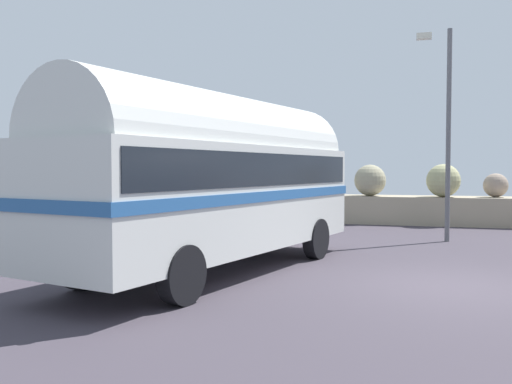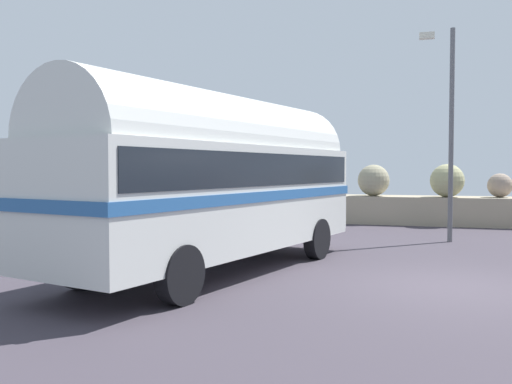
{
  "view_description": "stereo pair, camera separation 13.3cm",
  "coord_description": "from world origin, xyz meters",
  "views": [
    {
      "loc": [
        -0.56,
        -10.63,
        2.16
      ],
      "look_at": [
        -3.71,
        0.05,
        1.7
      ],
      "focal_mm": 38.82,
      "sensor_mm": 36.0,
      "label": 1
    },
    {
      "loc": [
        -0.43,
        -10.59,
        2.16
      ],
      "look_at": [
        -3.71,
        0.05,
        1.7
      ],
      "focal_mm": 38.82,
      "sensor_mm": 36.0,
      "label": 2
    }
  ],
  "objects": [
    {
      "name": "vintage_coach",
      "position": [
        -4.58,
        0.11,
        2.05
      ],
      "size": [
        4.37,
        8.91,
        3.7
      ],
      "rotation": [
        0.0,
        0.0,
        -0.24
      ],
      "color": "black",
      "rests_on": "ground"
    },
    {
      "name": "breakwater",
      "position": [
        -0.32,
        11.8,
        0.75
      ],
      "size": [
        31.36,
        2.15,
        2.46
      ],
      "color": "#9E937B",
      "rests_on": "ground"
    },
    {
      "name": "ground",
      "position": [
        0.0,
        0.0,
        0.01
      ],
      "size": [
        32.0,
        26.0,
        0.02
      ],
      "color": "#3C353F"
    },
    {
      "name": "lamp_post",
      "position": [
        0.16,
        6.61,
        3.53
      ],
      "size": [
        1.01,
        0.52,
        6.25
      ],
      "color": "#5B5B60",
      "rests_on": "ground"
    }
  ]
}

